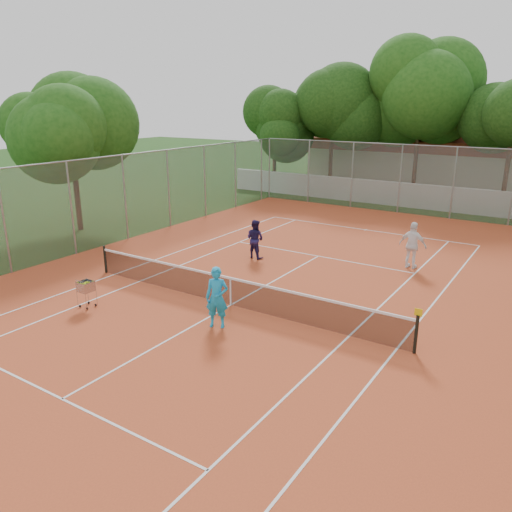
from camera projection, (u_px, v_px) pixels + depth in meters
The scene contains 12 objects.
ground at pixel (231, 306), 16.18m from camera, with size 120.00×120.00×0.00m, color #17380F.
court_pad at pixel (231, 305), 16.18m from camera, with size 18.00×34.00×0.02m, color #BC4A24.
court_lines at pixel (231, 305), 16.18m from camera, with size 10.98×23.78×0.01m, color white.
tennis_net at pixel (231, 291), 16.03m from camera, with size 11.88×0.10×0.98m, color black.
perimeter_fence at pixel (230, 247), 15.59m from camera, with size 18.00×34.00×4.00m, color slate.
boundary_wall at pixel (408, 195), 31.18m from camera, with size 26.00×0.30×1.50m, color white.
clubhouse at pixel (423, 156), 39.80m from camera, with size 16.40×9.00×4.40m, color beige.
tropical_trees at pixel (428, 123), 32.33m from camera, with size 29.00×19.00×10.00m, color #13350D.
player_near at pixel (217, 298), 14.38m from camera, with size 0.66×0.43×1.82m, color #189BD3.
player_far_left at pixel (255, 239), 20.87m from camera, with size 0.80×0.62×1.64m, color #1F1848.
player_far_right at pixel (413, 245), 19.55m from camera, with size 1.09×0.45×1.86m, color white.
ball_hopper at pixel (87, 293), 15.89m from camera, with size 0.46×0.46×0.95m, color #AAAAB1.
Camera 1 is at (8.85, -12.12, 6.32)m, focal length 35.00 mm.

